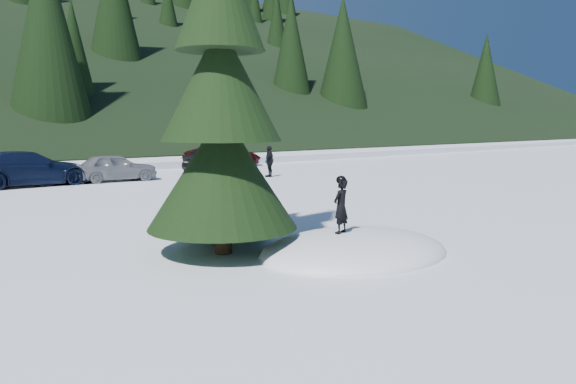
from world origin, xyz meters
TOP-DOWN VIEW (x-y plane):
  - ground at (0.00, 0.00)m, footprint 200.00×200.00m
  - snow_mound at (0.00, 0.00)m, footprint 4.48×3.52m
  - spruce_tall at (-2.20, 1.80)m, footprint 3.20×3.20m
  - spruce_short at (-1.20, 3.20)m, footprint 2.20×2.20m
  - child_skier at (-0.37, 0.07)m, footprint 0.47×0.36m
  - adult_0 at (3.55, 12.11)m, footprint 1.03×1.09m
  - adult_1 at (8.80, 14.52)m, footprint 1.01×0.81m
  - car_3 at (-1.90, 17.99)m, footprint 5.34×2.22m
  - car_4 at (1.85, 17.55)m, footprint 4.04×1.96m
  - car_5 at (8.09, 18.14)m, footprint 4.48×2.45m
  - car_6 at (10.79, 21.95)m, footprint 5.23×3.24m

SIDE VIEW (x-z plane):
  - ground at x=0.00m, z-range 0.00..0.00m
  - snow_mound at x=0.00m, z-range -0.48..0.48m
  - car_4 at x=1.85m, z-range 0.00..1.33m
  - car_6 at x=10.79m, z-range 0.00..1.35m
  - car_5 at x=8.09m, z-range 0.00..1.40m
  - car_3 at x=-1.90m, z-range 0.00..1.54m
  - adult_1 at x=8.80m, z-range 0.00..1.61m
  - adult_0 at x=3.55m, z-range 0.00..1.78m
  - child_skier at x=-0.37m, z-range 0.48..1.63m
  - spruce_short at x=-1.20m, z-range -0.58..4.79m
  - spruce_tall at x=-2.20m, z-range -0.98..7.62m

